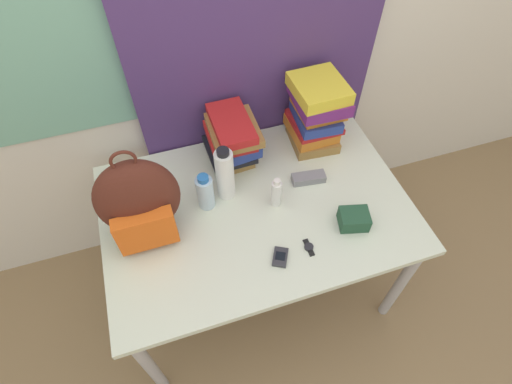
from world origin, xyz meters
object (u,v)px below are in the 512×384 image
(book_stack_center, at_px, (316,112))
(cell_phone, at_px, (280,257))
(sunscreen_bottle, at_px, (276,193))
(sunglasses_case, at_px, (309,178))
(backpack, at_px, (139,202))
(sports_bottle, at_px, (225,174))
(water_bottle, at_px, (205,192))
(camera_pouch, at_px, (354,219))
(book_stack_left, at_px, (232,139))
(wristwatch, at_px, (309,247))

(book_stack_center, distance_m, cell_phone, 0.70)
(sunscreen_bottle, relative_size, sunglasses_case, 1.00)
(backpack, xyz_separation_m, sports_bottle, (0.35, 0.08, -0.06))
(book_stack_center, xyz_separation_m, water_bottle, (-0.58, -0.22, -0.09))
(sunglasses_case, xyz_separation_m, camera_pouch, (0.09, -0.27, 0.02))
(book_stack_center, bearing_deg, sports_bottle, -158.93)
(book_stack_left, relative_size, cell_phone, 2.87)
(sunglasses_case, bearing_deg, camera_pouch, -72.74)
(camera_pouch, bearing_deg, book_stack_center, 86.60)
(book_stack_left, height_order, camera_pouch, book_stack_left)
(camera_pouch, xyz_separation_m, wristwatch, (-0.22, -0.05, -0.03))
(book_stack_left, bearing_deg, camera_pouch, -53.95)
(cell_phone, bearing_deg, water_bottle, 121.46)
(book_stack_left, height_order, book_stack_center, book_stack_center)
(water_bottle, bearing_deg, cell_phone, -58.54)
(water_bottle, relative_size, sports_bottle, 0.67)
(water_bottle, bearing_deg, book_stack_center, 20.52)
(book_stack_left, relative_size, sunscreen_bottle, 1.80)
(sports_bottle, xyz_separation_m, wristwatch, (0.24, -0.37, -0.13))
(book_stack_center, height_order, camera_pouch, book_stack_center)
(backpack, height_order, book_stack_left, backpack)
(book_stack_center, xyz_separation_m, sunglasses_case, (-0.12, -0.23, -0.16))
(book_stack_left, distance_m, sports_bottle, 0.21)
(water_bottle, relative_size, sunglasses_case, 1.19)
(sunscreen_bottle, distance_m, sunglasses_case, 0.20)
(book_stack_center, bearing_deg, backpack, -162.46)
(book_stack_center, distance_m, sports_bottle, 0.52)
(book_stack_center, height_order, cell_phone, book_stack_center)
(sports_bottle, height_order, cell_phone, sports_bottle)
(book_stack_center, bearing_deg, wristwatch, -114.06)
(book_stack_center, relative_size, sports_bottle, 1.27)
(backpack, distance_m, water_bottle, 0.28)
(camera_pouch, bearing_deg, water_bottle, 152.59)
(sports_bottle, distance_m, camera_pouch, 0.56)
(book_stack_left, distance_m, water_bottle, 0.29)
(wristwatch, bearing_deg, book_stack_center, 65.94)
(sports_bottle, bearing_deg, wristwatch, -56.93)
(sports_bottle, xyz_separation_m, camera_pouch, (0.46, -0.32, -0.10))
(backpack, height_order, sports_bottle, backpack)
(cell_phone, distance_m, camera_pouch, 0.35)
(sunscreen_bottle, xyz_separation_m, cell_phone, (-0.07, -0.26, -0.06))
(water_bottle, relative_size, wristwatch, 2.34)
(sports_bottle, relative_size, sunscreen_bottle, 1.76)
(book_stack_left, distance_m, wristwatch, 0.59)
(water_bottle, relative_size, camera_pouch, 1.34)
(book_stack_left, bearing_deg, wristwatch, -74.66)
(book_stack_center, xyz_separation_m, sunscreen_bottle, (-0.30, -0.30, -0.11))
(sunglasses_case, xyz_separation_m, wristwatch, (-0.13, -0.32, -0.01))
(book_stack_center, height_order, sunglasses_case, book_stack_center)
(sunglasses_case, bearing_deg, book_stack_center, 63.50)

